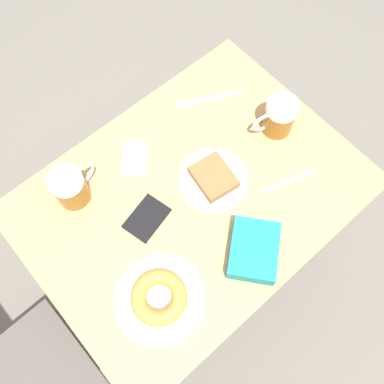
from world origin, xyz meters
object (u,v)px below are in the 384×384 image
(beer_mug_center, at_px, (279,117))
(blue_pouch, at_px, (254,250))
(fork, at_px, (288,181))
(knife, at_px, (210,99))
(passport_near_edge, at_px, (147,218))
(plate_with_cake, at_px, (213,179))
(plate_with_donut, at_px, (159,298))
(napkin_folded, at_px, (134,159))
(beer_mug_left, at_px, (70,187))

(beer_mug_center, distance_m, blue_pouch, 0.42)
(fork, bearing_deg, knife, -3.53)
(fork, xyz_separation_m, passport_near_edge, (0.19, 0.39, 0.00))
(beer_mug_center, bearing_deg, blue_pouch, 125.84)
(plate_with_cake, height_order, plate_with_donut, plate_with_donut)
(knife, bearing_deg, napkin_folded, 92.19)
(beer_mug_left, distance_m, napkin_folded, 0.21)
(plate_with_cake, relative_size, fork, 1.20)
(napkin_folded, distance_m, knife, 0.32)
(blue_pouch, bearing_deg, fork, -69.88)
(beer_mug_left, bearing_deg, knife, -90.66)
(napkin_folded, bearing_deg, beer_mug_center, -116.76)
(plate_with_donut, bearing_deg, fork, -88.39)
(fork, bearing_deg, blue_pouch, 110.12)
(beer_mug_center, bearing_deg, napkin_folded, 63.24)
(beer_mug_left, bearing_deg, plate_with_cake, -124.50)
(beer_mug_center, xyz_separation_m, blue_pouch, (-0.25, 0.34, -0.03))
(plate_with_donut, distance_m, napkin_folded, 0.43)
(beer_mug_center, height_order, knife, beer_mug_center)
(beer_mug_left, relative_size, napkin_folded, 1.03)
(blue_pouch, bearing_deg, plate_with_donut, 75.43)
(passport_near_edge, height_order, blue_pouch, blue_pouch)
(plate_with_cake, height_order, beer_mug_left, beer_mug_left)
(plate_with_cake, distance_m, plate_with_donut, 0.38)
(napkin_folded, distance_m, passport_near_edge, 0.20)
(plate_with_donut, relative_size, beer_mug_center, 1.78)
(knife, distance_m, passport_near_edge, 0.46)
(passport_near_edge, bearing_deg, plate_with_cake, -99.39)
(beer_mug_left, xyz_separation_m, knife, (-0.01, -0.53, -0.06))
(napkin_folded, xyz_separation_m, passport_near_edge, (-0.18, 0.09, 0.00))
(plate_with_donut, relative_size, fork, 1.40)
(passport_near_edge, bearing_deg, beer_mug_left, 30.00)
(plate_with_donut, bearing_deg, passport_near_edge, -30.16)
(beer_mug_center, bearing_deg, plate_with_cake, 91.88)
(knife, bearing_deg, plate_with_cake, 139.70)
(plate_with_cake, height_order, passport_near_edge, plate_with_cake)
(blue_pouch, bearing_deg, beer_mug_left, 30.01)
(napkin_folded, bearing_deg, knife, -87.81)
(fork, xyz_separation_m, blue_pouch, (-0.09, 0.23, 0.03))
(napkin_folded, distance_m, fork, 0.47)
(beer_mug_left, bearing_deg, plate_with_donut, 179.25)
(plate_with_cake, bearing_deg, plate_with_donut, 115.73)
(beer_mug_left, height_order, beer_mug_center, same)
(plate_with_cake, relative_size, napkin_folded, 1.55)
(plate_with_cake, relative_size, knife, 1.00)
(knife, bearing_deg, blue_pouch, 150.83)
(plate_with_donut, distance_m, passport_near_edge, 0.23)
(passport_near_edge, bearing_deg, napkin_folded, -27.87)
(napkin_folded, distance_m, blue_pouch, 0.46)
(knife, xyz_separation_m, blue_pouch, (-0.46, 0.26, 0.03))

